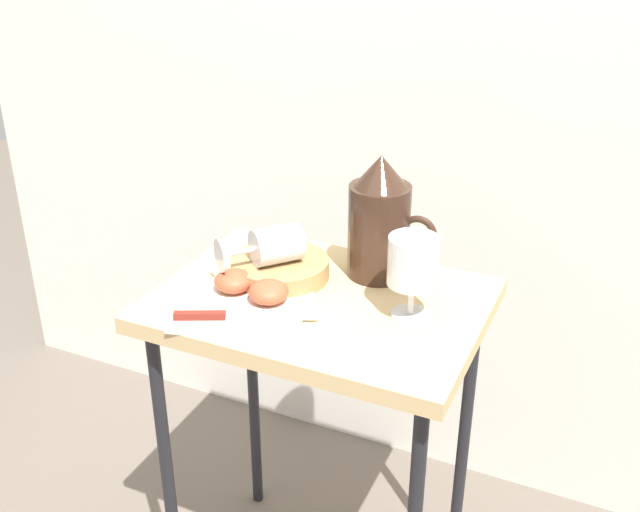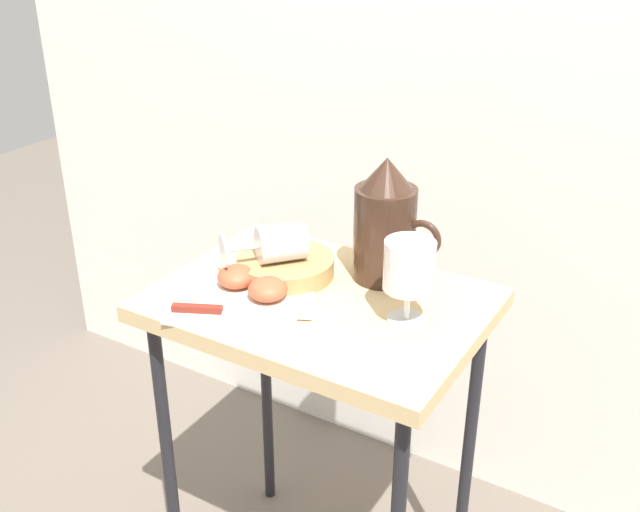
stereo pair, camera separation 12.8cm
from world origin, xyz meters
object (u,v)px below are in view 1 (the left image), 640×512
object	(u,v)px
table	(320,336)
wine_glass_tipped_near	(274,245)
pitcher	(379,228)
wine_glass_upright	(413,265)
apple_half_left	(234,281)
knife	(224,316)
apple_half_right	(268,292)
basket_tray	(280,268)

from	to	relation	value
table	wine_glass_tipped_near	xyz separation A→B (m)	(-0.10, 0.03, 0.15)
pitcher	wine_glass_tipped_near	world-z (taller)	pitcher
table	wine_glass_upright	distance (m)	0.24
wine_glass_tipped_near	apple_half_left	world-z (taller)	wine_glass_tipped_near
knife	wine_glass_upright	bearing A→B (deg)	27.59
pitcher	wine_glass_upright	xyz separation A→B (m)	(0.10, -0.12, 0.00)
table	knife	size ratio (longest dim) A/B	3.19
table	apple_half_left	world-z (taller)	apple_half_left
wine_glass_tipped_near	apple_half_right	size ratio (longest dim) A/B	2.28
pitcher	apple_half_left	world-z (taller)	pitcher
basket_tray	wine_glass_upright	size ratio (longest dim) A/B	1.25
wine_glass_tipped_near	apple_half_right	distance (m)	0.10
wine_glass_upright	apple_half_right	world-z (taller)	wine_glass_upright
pitcher	apple_half_left	size ratio (longest dim) A/B	3.35
wine_glass_tipped_near	pitcher	bearing A→B (deg)	31.57
basket_tray	wine_glass_tipped_near	bearing A→B (deg)	-103.41
basket_tray	apple_half_right	size ratio (longest dim) A/B	2.61
pitcher	wine_glass_tipped_near	xyz separation A→B (m)	(-0.16, -0.10, -0.02)
wine_glass_upright	apple_half_left	world-z (taller)	wine_glass_upright
pitcher	knife	xyz separation A→B (m)	(-0.17, -0.26, -0.08)
apple_half_left	apple_half_right	size ratio (longest dim) A/B	1.00
apple_half_right	apple_half_left	bearing A→B (deg)	172.20
table	knife	bearing A→B (deg)	-129.04
basket_tray	pitcher	xyz separation A→B (m)	(0.16, 0.08, 0.07)
wine_glass_tipped_near	knife	size ratio (longest dim) A/B	0.71
basket_tray	knife	xyz separation A→B (m)	(-0.01, -0.18, -0.01)
wine_glass_tipped_near	knife	world-z (taller)	wine_glass_tipped_near
pitcher	wine_glass_upright	distance (m)	0.16
wine_glass_upright	wine_glass_tipped_near	xyz separation A→B (m)	(-0.26, 0.02, -0.02)
pitcher	wine_glass_upright	bearing A→B (deg)	-49.50
pitcher	knife	bearing A→B (deg)	-123.11
basket_tray	wine_glass_upright	distance (m)	0.27
table	basket_tray	world-z (taller)	basket_tray
apple_half_right	knife	bearing A→B (deg)	-116.48
wine_glass_upright	apple_half_right	bearing A→B (deg)	-165.06
apple_half_right	wine_glass_tipped_near	bearing A→B (deg)	111.05
apple_half_right	basket_tray	bearing A→B (deg)	105.94
basket_tray	wine_glass_tipped_near	distance (m)	0.05
basket_tray	pitcher	distance (m)	0.19
table	wine_glass_tipped_near	world-z (taller)	wine_glass_tipped_near
apple_half_left	knife	size ratio (longest dim) A/B	0.31
table	pitcher	size ratio (longest dim) A/B	3.07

